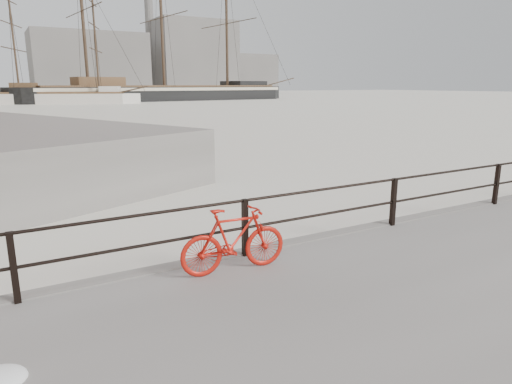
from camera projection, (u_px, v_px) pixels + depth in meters
name	position (u px, v px, depth m)	size (l,w,h in m)	color
ground	(385.00, 239.00, 9.76)	(400.00, 400.00, 0.00)	white
guardrail	(393.00, 202.00, 9.44)	(28.00, 0.10, 1.00)	black
bicycle	(234.00, 240.00, 7.09)	(1.73, 0.26, 1.04)	red
barque_black	(165.00, 101.00, 92.84)	(66.47, 21.75, 37.16)	black
schooner_mid	(61.00, 104.00, 77.68)	(28.23, 11.94, 20.37)	beige
industrial_west	(90.00, 64.00, 135.55)	(32.00, 18.00, 18.00)	gray
industrial_mid	(193.00, 58.00, 156.02)	(26.00, 20.00, 24.00)	gray
industrial_east	(245.00, 74.00, 172.53)	(20.00, 16.00, 14.00)	gray
smokestack	(150.00, 26.00, 151.65)	(2.80, 2.80, 44.00)	gray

